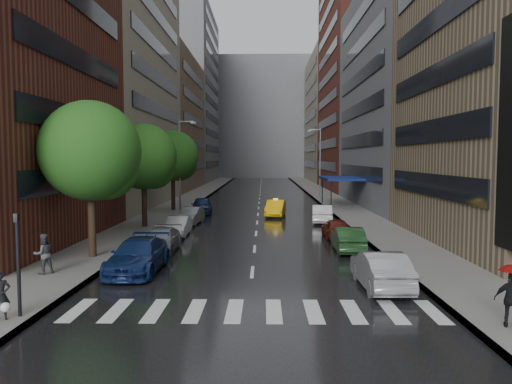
# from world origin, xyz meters

# --- Properties ---
(ground) EXTENTS (220.00, 220.00, 0.00)m
(ground) POSITION_xyz_m (0.00, 0.00, 0.00)
(ground) COLOR gray
(ground) RESTS_ON ground
(road) EXTENTS (14.00, 140.00, 0.01)m
(road) POSITION_xyz_m (0.00, 50.00, 0.01)
(road) COLOR black
(road) RESTS_ON ground
(sidewalk_left) EXTENTS (4.00, 140.00, 0.15)m
(sidewalk_left) POSITION_xyz_m (-9.00, 50.00, 0.07)
(sidewalk_left) COLOR gray
(sidewalk_left) RESTS_ON ground
(sidewalk_right) EXTENTS (4.00, 140.00, 0.15)m
(sidewalk_right) POSITION_xyz_m (9.00, 50.00, 0.07)
(sidewalk_right) COLOR gray
(sidewalk_right) RESTS_ON ground
(crosswalk) EXTENTS (13.15, 2.80, 0.01)m
(crosswalk) POSITION_xyz_m (0.20, -2.00, 0.01)
(crosswalk) COLOR silver
(crosswalk) RESTS_ON ground
(buildings_left) EXTENTS (8.00, 108.00, 38.00)m
(buildings_left) POSITION_xyz_m (-15.00, 58.79, 15.99)
(buildings_left) COLOR maroon
(buildings_left) RESTS_ON ground
(buildings_right) EXTENTS (8.05, 109.10, 36.00)m
(buildings_right) POSITION_xyz_m (15.00, 56.70, 15.03)
(buildings_right) COLOR #937A5B
(buildings_right) RESTS_ON ground
(building_far) EXTENTS (40.00, 14.00, 32.00)m
(building_far) POSITION_xyz_m (0.00, 118.00, 16.00)
(building_far) COLOR slate
(building_far) RESTS_ON ground
(tree_near) EXTENTS (5.29, 5.29, 8.43)m
(tree_near) POSITION_xyz_m (-8.60, 6.88, 5.77)
(tree_near) COLOR #382619
(tree_near) RESTS_ON ground
(tree_mid) EXTENTS (5.03, 5.03, 8.02)m
(tree_mid) POSITION_xyz_m (-8.60, 18.56, 5.48)
(tree_mid) COLOR #382619
(tree_mid) RESTS_ON ground
(tree_far) EXTENTS (5.13, 5.13, 8.17)m
(tree_far) POSITION_xyz_m (-8.60, 30.75, 5.59)
(tree_far) COLOR #382619
(tree_far) RESTS_ON ground
(taxi) EXTENTS (2.12, 4.70, 1.50)m
(taxi) POSITION_xyz_m (1.64, 26.44, 0.75)
(taxi) COLOR yellow
(taxi) RESTS_ON ground
(parked_cars_left) EXTENTS (2.33, 29.44, 1.60)m
(parked_cars_left) POSITION_xyz_m (-5.40, 14.24, 0.74)
(parked_cars_left) COLOR #112151
(parked_cars_left) RESTS_ON ground
(parked_cars_right) EXTENTS (1.99, 25.62, 1.58)m
(parked_cars_right) POSITION_xyz_m (5.40, 11.13, 0.74)
(parked_cars_right) COLOR gray
(parked_cars_right) RESTS_ON ground
(ped_bag_walker) EXTENTS (0.71, 0.64, 1.62)m
(ped_bag_walker) POSITION_xyz_m (-8.00, -3.53, 0.93)
(ped_bag_walker) COLOR black
(ped_bag_walker) RESTS_ON sidewalk_left
(ped_black_umbrella) EXTENTS (1.13, 1.12, 2.09)m
(ped_black_umbrella) POSITION_xyz_m (-9.46, 2.89, 1.38)
(ped_black_umbrella) COLOR #434447
(ped_black_umbrella) RESTS_ON sidewalk_left
(ped_red_umbrella) EXTENTS (1.11, 0.82, 2.01)m
(ped_red_umbrella) POSITION_xyz_m (8.27, -3.98, 1.32)
(ped_red_umbrella) COLOR black
(ped_red_umbrella) RESTS_ON sidewalk_right
(traffic_light) EXTENTS (0.18, 0.15, 3.45)m
(traffic_light) POSITION_xyz_m (-7.60, -3.12, 2.23)
(traffic_light) COLOR black
(traffic_light) RESTS_ON sidewalk_left
(street_lamp_left) EXTENTS (1.74, 0.22, 9.00)m
(street_lamp_left) POSITION_xyz_m (-7.72, 30.00, 4.89)
(street_lamp_left) COLOR gray
(street_lamp_left) RESTS_ON sidewalk_left
(street_lamp_right) EXTENTS (1.74, 0.22, 9.00)m
(street_lamp_right) POSITION_xyz_m (7.72, 45.00, 4.89)
(street_lamp_right) COLOR gray
(street_lamp_right) RESTS_ON sidewalk_right
(awning) EXTENTS (4.00, 8.00, 3.12)m
(awning) POSITION_xyz_m (8.98, 35.00, 3.13)
(awning) COLOR navy
(awning) RESTS_ON sidewalk_right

